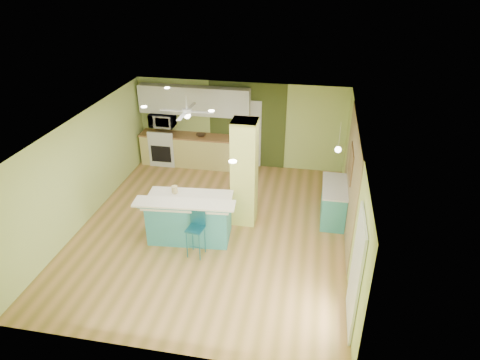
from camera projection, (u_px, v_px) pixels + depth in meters
name	position (u px, v px, depth m)	size (l,w,h in m)	color
floor	(213.00, 229.00, 9.85)	(6.00, 7.00, 0.01)	olive
ceiling	(209.00, 126.00, 8.68)	(6.00, 7.00, 0.01)	white
wall_back	(241.00, 125.00, 12.31)	(6.00, 0.01, 2.50)	#BDD271
wall_front	(152.00, 292.00, 6.22)	(6.00, 0.01, 2.50)	#BDD271
wall_left	(83.00, 169.00, 9.75)	(0.01, 7.00, 2.50)	#BDD271
wall_right	(353.00, 193.00, 8.77)	(0.01, 7.00, 2.50)	#BDD271
wood_panel	(351.00, 180.00, 9.30)	(0.02, 3.40, 2.50)	olive
olive_accent	(247.00, 125.00, 12.26)	(2.20, 0.02, 2.50)	#404D1E
interior_door	(247.00, 134.00, 12.35)	(0.82, 0.05, 2.00)	silver
french_door	(356.00, 274.00, 6.87)	(0.04, 1.08, 2.10)	white
column	(244.00, 173.00, 9.59)	(0.55, 0.55, 2.50)	#CDD362
kitchen_run	(195.00, 150.00, 12.62)	(3.25, 0.63, 0.94)	#DBCB73
stove	(165.00, 148.00, 12.77)	(0.76, 0.66, 1.08)	silver
upper_cabinets	(194.00, 101.00, 12.03)	(3.20, 0.34, 0.80)	silver
microwave	(162.00, 120.00, 12.36)	(0.70, 0.48, 0.39)	white
ceiling_fan	(187.00, 112.00, 10.79)	(1.41, 1.41, 0.61)	white
pendant_lamp	(338.00, 149.00, 9.18)	(0.14, 0.14, 0.69)	white
wall_decor	(351.00, 164.00, 9.33)	(0.03, 0.90, 0.70)	brown
peninsula	(189.00, 217.00, 9.32)	(2.12, 1.28, 1.12)	teal
bar_stool	(196.00, 226.00, 8.73)	(0.38, 0.38, 1.01)	#1B657C
side_counter	(333.00, 202.00, 10.05)	(0.58, 1.36, 0.88)	teal
fruit_bowl	(201.00, 135.00, 12.34)	(0.28, 0.28, 0.07)	#3C2918
canister	(175.00, 189.00, 9.33)	(0.13, 0.13, 0.17)	gold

